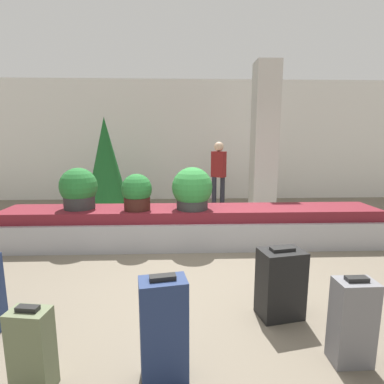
# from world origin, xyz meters

# --- Properties ---
(ground_plane) EXTENTS (18.00, 18.00, 0.00)m
(ground_plane) POSITION_xyz_m (0.00, 0.00, 0.00)
(ground_plane) COLOR #6B6051
(back_wall) EXTENTS (18.00, 0.06, 3.20)m
(back_wall) POSITION_xyz_m (0.00, 5.08, 1.60)
(back_wall) COLOR silver
(back_wall) RESTS_ON ground_plane
(carousel) EXTENTS (6.02, 0.87, 0.58)m
(carousel) POSITION_xyz_m (0.00, 1.40, 0.28)
(carousel) COLOR #9E9EA3
(carousel) RESTS_ON ground_plane
(pillar) EXTENTS (0.49, 0.49, 3.20)m
(pillar) POSITION_xyz_m (1.60, 3.19, 1.60)
(pillar) COLOR beige
(pillar) RESTS_ON ground_plane
(suitcase_0) EXTENTS (0.28, 0.19, 0.67)m
(suitcase_0) POSITION_xyz_m (1.07, -1.23, 0.32)
(suitcase_0) COLOR slate
(suitcase_0) RESTS_ON ground_plane
(suitcase_1) EXTENTS (0.28, 0.20, 0.59)m
(suitcase_1) POSITION_xyz_m (-1.14, -1.39, 0.29)
(suitcase_1) COLOR #5B6647
(suitcase_1) RESTS_ON ground_plane
(suitcase_2) EXTENTS (0.44, 0.34, 0.67)m
(suitcase_2) POSITION_xyz_m (0.74, -0.62, 0.32)
(suitcase_2) COLOR black
(suitcase_2) RESTS_ON ground_plane
(suitcase_5) EXTENTS (0.34, 0.25, 0.76)m
(suitcase_5) POSITION_xyz_m (-0.29, -1.34, 0.37)
(suitcase_5) COLOR navy
(suitcase_5) RESTS_ON ground_plane
(potted_plant_0) EXTENTS (0.57, 0.57, 0.63)m
(potted_plant_0) POSITION_xyz_m (-1.74, 1.43, 0.88)
(potted_plant_0) COLOR #2D2D2D
(potted_plant_0) RESTS_ON carousel
(potted_plant_1) EXTENTS (0.62, 0.62, 0.64)m
(potted_plant_1) POSITION_xyz_m (-0.00, 1.32, 0.88)
(potted_plant_1) COLOR #2D2D2D
(potted_plant_1) RESTS_ON carousel
(potted_plant_2) EXTENTS (0.46, 0.46, 0.55)m
(potted_plant_2) POSITION_xyz_m (-0.84, 1.30, 0.85)
(potted_plant_2) COLOR #381914
(potted_plant_2) RESTS_ON carousel
(traveler_0) EXTENTS (0.36, 0.34, 1.58)m
(traveler_0) POSITION_xyz_m (0.72, 3.86, 0.93)
(traveler_0) COLOR #282833
(traveler_0) RESTS_ON ground_plane
(decorated_tree) EXTENTS (0.93, 0.93, 2.12)m
(decorated_tree) POSITION_xyz_m (-1.83, 3.54, 1.15)
(decorated_tree) COLOR #4C331E
(decorated_tree) RESTS_ON ground_plane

